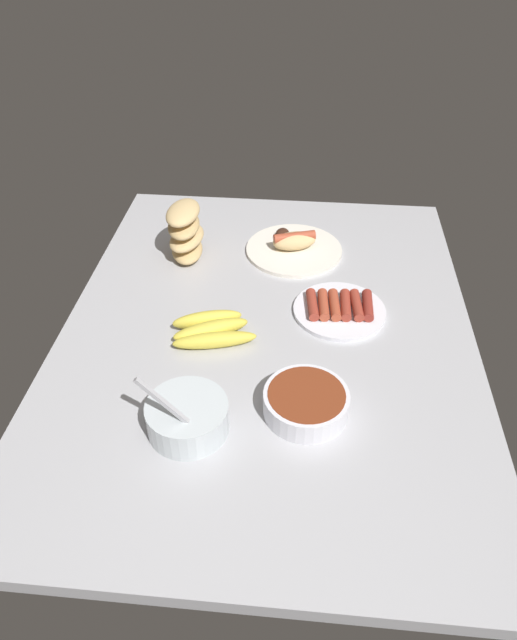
{
  "coord_description": "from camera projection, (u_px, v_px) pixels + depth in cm",
  "views": [
    {
      "loc": [
        96.19,
        7.11,
        81.51
      ],
      "look_at": [
        0.94,
        -1.85,
        3.0
      ],
      "focal_mm": 32.19,
      "sensor_mm": 36.0,
      "label": 1
    }
  ],
  "objects": [
    {
      "name": "banana_bunch",
      "position": [
        211.0,
        330.0,
        1.23
      ],
      "size": [
        14.16,
        19.53,
        3.96
      ],
      "color": "gold",
      "rests_on": "ground_plane"
    },
    {
      "name": "plate_hotdog_assembled",
      "position": [
        294.0,
        246.0,
        1.5
      ],
      "size": [
        25.07,
        25.07,
        5.61
      ],
      "color": "white",
      "rests_on": "ground_plane"
    },
    {
      "name": "ground_plane",
      "position": [
        267.0,
        333.0,
        1.27
      ],
      "size": [
        120.0,
        90.0,
        3.0
      ],
      "primitive_type": "cube",
      "color": "#B2B2B7"
    },
    {
      "name": "bowl_chili",
      "position": [
        306.0,
        402.0,
        1.06
      ],
      "size": [
        15.98,
        15.98,
        4.73
      ],
      "color": "white",
      "rests_on": "ground_plane"
    },
    {
      "name": "plate_sausages",
      "position": [
        340.0,
        308.0,
        1.3
      ],
      "size": [
        21.01,
        21.01,
        3.27
      ],
      "color": "white",
      "rests_on": "ground_plane"
    },
    {
      "name": "bowl_coleslaw",
      "position": [
        187.0,
        416.0,
        1.02
      ],
      "size": [
        14.88,
        14.88,
        15.32
      ],
      "color": "silver",
      "rests_on": "ground_plane"
    },
    {
      "name": "bread_stack",
      "position": [
        185.0,
        231.0,
        1.44
      ],
      "size": [
        14.88,
        10.11,
        14.4
      ],
      "color": "tan",
      "rests_on": "ground_plane"
    }
  ]
}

